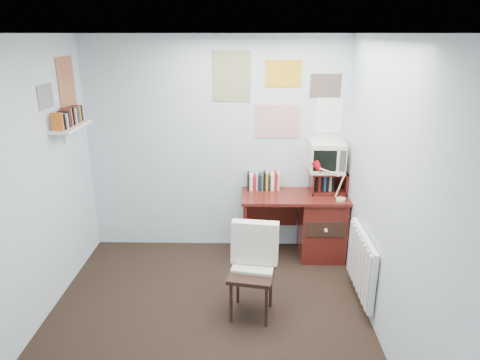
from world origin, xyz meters
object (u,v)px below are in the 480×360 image
object	(u,v)px
desk_chair	(252,274)
desk_lamp	(342,185)
crt_tv	(327,155)
wall_shelf	(71,126)
desk	(317,223)
tv_riser	(328,181)
radiator	(362,263)

from	to	relation	value
desk_chair	desk_lamp	xyz separation A→B (m)	(0.98, 0.99, 0.52)
crt_tv	desk_lamp	bearing A→B (deg)	-65.46
crt_tv	wall_shelf	xyz separation A→B (m)	(-2.66, -0.51, 0.43)
desk	crt_tv	xyz separation A→B (m)	(0.09, 0.13, 0.79)
desk_chair	tv_riser	bearing A→B (deg)	65.54
radiator	crt_tv	bearing A→B (deg)	100.67
radiator	wall_shelf	size ratio (longest dim) A/B	1.29
desk	crt_tv	size ratio (longest dim) A/B	3.10
desk_chair	crt_tv	world-z (taller)	crt_tv
desk_lamp	radiator	bearing A→B (deg)	-93.13
desk	radiator	bearing A→B (deg)	-72.76
desk_chair	crt_tv	size ratio (longest dim) A/B	2.19
radiator	desk	bearing A→B (deg)	107.24
crt_tv	desk	bearing A→B (deg)	-122.98
desk	desk_lamp	xyz separation A→B (m)	(0.22, -0.17, 0.54)
desk_chair	radiator	size ratio (longest dim) A/B	1.06
tv_riser	wall_shelf	xyz separation A→B (m)	(-2.69, -0.49, 0.74)
desk_lamp	wall_shelf	bearing A→B (deg)	175.85
crt_tv	desk_chair	bearing A→B (deg)	-122.37
tv_riser	desk	bearing A→B (deg)	-137.04
desk	desk_chair	distance (m)	1.38
desk_chair	wall_shelf	world-z (taller)	wall_shelf
desk_lamp	crt_tv	xyz separation A→B (m)	(-0.13, 0.30, 0.25)
crt_tv	wall_shelf	bearing A→B (deg)	-167.88
desk_lamp	radiator	distance (m)	0.93
desk_lamp	radiator	world-z (taller)	desk_lamp
radiator	desk_chair	bearing A→B (deg)	-168.02
desk_chair	tv_riser	distance (m)	1.61
desk	desk_lamp	world-z (taller)	desk_lamp
crt_tv	radiator	world-z (taller)	crt_tv
wall_shelf	desk	bearing A→B (deg)	8.40
tv_riser	crt_tv	bearing A→B (deg)	146.10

